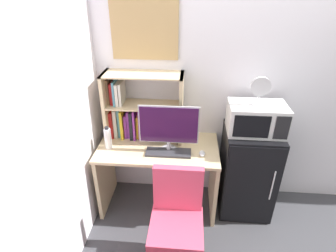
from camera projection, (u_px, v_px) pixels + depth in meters
name	position (u px, v px, depth m)	size (l,w,h in m)	color
wall_back	(303.00, 86.00, 2.59)	(6.40, 0.04, 2.60)	silver
desk	(159.00, 166.00, 2.77)	(1.18, 0.62, 0.75)	beige
hutch_bookshelf	(133.00, 109.00, 2.69)	(0.76, 0.29, 0.68)	beige
monitor	(169.00, 127.00, 2.47)	(0.55, 0.16, 0.47)	#B7B7BC
keyboard	(168.00, 152.00, 2.55)	(0.42, 0.15, 0.02)	#333338
computer_mouse	(202.00, 154.00, 2.52)	(0.06, 0.09, 0.04)	silver
water_bottle	(108.00, 138.00, 2.59)	(0.07, 0.07, 0.23)	silver
mini_fridge	(247.00, 172.00, 2.77)	(0.52, 0.51, 0.94)	black
microwave	(256.00, 118.00, 2.48)	(0.51, 0.34, 0.28)	silver
desk_fan	(260.00, 89.00, 2.34)	(0.17, 0.11, 0.26)	silver
desk_chair	(177.00, 227.00, 2.24)	(0.49, 0.49, 0.91)	black
wall_corkboard	(144.00, 29.00, 2.43)	(0.61, 0.02, 0.55)	tan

